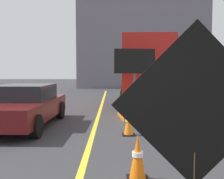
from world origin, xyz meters
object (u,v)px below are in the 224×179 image
(pickup_car, at_px, (25,106))
(roadwork_sign, at_px, (196,109))
(box_truck, at_px, (145,70))
(arrow_board_trailer, at_px, (135,106))
(traffic_cone_mid_lane, at_px, (129,122))
(highway_guide_sign, at_px, (156,52))
(traffic_cone_near_sign, at_px, (138,158))

(pickup_car, bearing_deg, roadwork_sign, -58.69)
(roadwork_sign, height_order, box_truck, box_truck)
(arrow_board_trailer, xyz_separation_m, traffic_cone_mid_lane, (-0.40, -2.76, -0.10))
(highway_guide_sign, relative_size, traffic_cone_mid_lane, 6.54)
(roadwork_sign, relative_size, highway_guide_sign, 0.47)
(arrow_board_trailer, distance_m, box_truck, 4.72)
(traffic_cone_mid_lane, bearing_deg, roadwork_sign, -86.20)
(pickup_car, distance_m, traffic_cone_mid_lane, 3.65)
(arrow_board_trailer, relative_size, highway_guide_sign, 0.54)
(box_truck, xyz_separation_m, traffic_cone_near_sign, (-1.33, -10.29, -1.50))
(pickup_car, height_order, traffic_cone_mid_lane, pickup_car)
(arrow_board_trailer, bearing_deg, highway_guide_sign, 77.15)
(highway_guide_sign, bearing_deg, box_truck, -103.68)
(arrow_board_trailer, xyz_separation_m, box_truck, (0.89, 4.41, 1.40))
(roadwork_sign, distance_m, traffic_cone_near_sign, 2.15)
(box_truck, bearing_deg, pickup_car, -128.36)
(traffic_cone_near_sign, bearing_deg, highway_guide_sign, 79.93)
(pickup_car, relative_size, traffic_cone_near_sign, 5.89)
(arrow_board_trailer, xyz_separation_m, highway_guide_sign, (2.71, 11.90, 2.94))
(box_truck, height_order, highway_guide_sign, highway_guide_sign)
(box_truck, bearing_deg, roadwork_sign, -94.53)
(roadwork_sign, relative_size, arrow_board_trailer, 0.86)
(arrow_board_trailer, bearing_deg, roadwork_sign, -90.50)
(traffic_cone_near_sign, bearing_deg, box_truck, 82.61)
(box_truck, xyz_separation_m, highway_guide_sign, (1.82, 7.48, 1.54))
(pickup_car, height_order, traffic_cone_near_sign, pickup_car)
(box_truck, bearing_deg, traffic_cone_mid_lane, -100.18)
(arrow_board_trailer, relative_size, traffic_cone_mid_lane, 3.53)
(roadwork_sign, xyz_separation_m, highway_guide_sign, (2.78, 19.59, 1.95))
(pickup_car, xyz_separation_m, traffic_cone_mid_lane, (3.42, -1.23, -0.32))
(box_truck, distance_m, traffic_cone_mid_lane, 7.44)
(arrow_board_trailer, bearing_deg, traffic_cone_mid_lane, -98.15)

